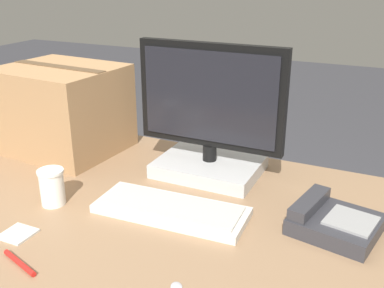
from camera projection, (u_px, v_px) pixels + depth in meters
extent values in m
cube|color=#8C6B4C|center=(102.00, 287.00, 1.48)|extent=(1.80, 0.90, 0.73)
cube|color=#B7B7B7|center=(209.00, 166.00, 1.44)|extent=(0.32, 0.25, 0.04)
cylinder|color=black|center=(210.00, 152.00, 1.43)|extent=(0.04, 0.04, 0.05)
cube|color=black|center=(211.00, 96.00, 1.36)|extent=(0.47, 0.03, 0.32)
cube|color=black|center=(208.00, 97.00, 1.34)|extent=(0.43, 0.01, 0.28)
cube|color=beige|center=(171.00, 210.00, 1.20)|extent=(0.42, 0.18, 0.02)
cube|color=#B7B2A8|center=(171.00, 205.00, 1.20)|extent=(0.38, 0.14, 0.01)
cube|color=#2D2D33|center=(336.00, 224.00, 1.12)|extent=(0.23, 0.22, 0.04)
cube|color=#2D2D33|center=(310.00, 203.00, 1.15)|extent=(0.08, 0.18, 0.03)
cube|color=gray|center=(351.00, 221.00, 1.09)|extent=(0.13, 0.13, 0.01)
cylinder|color=white|center=(52.00, 188.00, 1.24)|extent=(0.07, 0.07, 0.09)
cylinder|color=white|center=(50.00, 172.00, 1.22)|extent=(0.07, 0.07, 0.01)
ellipsoid|color=#B2B2B7|center=(176.00, 287.00, 0.93)|extent=(0.04, 0.04, 0.00)
cube|color=#9E754C|center=(63.00, 109.00, 1.59)|extent=(0.42, 0.37, 0.30)
cube|color=brown|center=(58.00, 66.00, 1.54)|extent=(0.39, 0.07, 0.00)
cylinder|color=red|center=(20.00, 263.00, 1.00)|extent=(0.12, 0.05, 0.01)
cube|color=silver|center=(18.00, 234.00, 1.11)|extent=(0.07, 0.07, 0.01)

